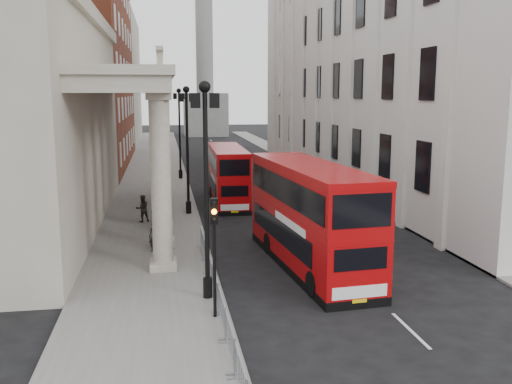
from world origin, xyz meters
TOP-DOWN VIEW (x-y plane):
  - ground at (0.00, 0.00)m, footprint 260.00×260.00m
  - sidewalk_west at (-3.00, 30.00)m, footprint 6.00×140.00m
  - sidewalk_east at (13.50, 30.00)m, footprint 3.00×140.00m
  - kerb at (-0.05, 30.00)m, footprint 0.20×140.00m
  - portico_building at (-10.50, 18.00)m, footprint 9.00×28.00m
  - brick_building at (-10.50, 48.00)m, footprint 9.00×32.00m
  - west_building_far at (-10.50, 80.00)m, footprint 9.00×30.00m
  - east_building at (16.00, 32.00)m, footprint 8.00×55.00m
  - monument_column at (6.00, 92.00)m, footprint 8.00×8.00m
  - lamp_post_south at (-0.60, 4.00)m, footprint 1.05×0.44m
  - lamp_post_mid at (-0.60, 20.00)m, footprint 1.05×0.44m
  - lamp_post_north at (-0.60, 36.00)m, footprint 1.05×0.44m
  - traffic_light at (-0.50, 1.98)m, footprint 0.28×0.33m
  - crowd_barriers at (-0.35, 2.23)m, footprint 0.50×18.75m
  - bus_near at (4.41, 7.61)m, footprint 3.67×11.31m
  - bus_far at (2.47, 23.91)m, footprint 2.44×9.50m
  - pedestrian_a at (-2.72, 10.90)m, footprint 0.63×0.49m
  - pedestrian_b at (-3.53, 17.89)m, footprint 0.98×0.87m
  - pedestrian_c at (-2.58, 17.85)m, footprint 0.98×0.83m

SIDE VIEW (x-z plane):
  - ground at x=0.00m, z-range 0.00..0.00m
  - sidewalk_west at x=-3.00m, z-range 0.00..0.12m
  - sidewalk_east at x=13.50m, z-range 0.00..0.12m
  - kerb at x=-0.05m, z-range 0.00..0.14m
  - crowd_barriers at x=-0.35m, z-range 0.12..1.22m
  - pedestrian_a at x=-2.72m, z-range 0.12..1.64m
  - pedestrian_b at x=-3.53m, z-range 0.12..1.81m
  - pedestrian_c at x=-2.58m, z-range 0.12..1.83m
  - bus_far at x=2.47m, z-range 0.09..4.18m
  - bus_near at x=4.41m, z-range 0.11..4.91m
  - traffic_light at x=-0.50m, z-range 0.96..5.26m
  - lamp_post_south at x=-0.60m, z-range 0.75..9.07m
  - lamp_post_mid at x=-0.60m, z-range 0.75..9.07m
  - lamp_post_north at x=-0.60m, z-range 0.75..9.07m
  - portico_building at x=-10.50m, z-range 0.00..12.00m
  - west_building_far at x=-10.50m, z-range 0.00..20.00m
  - brick_building at x=-10.50m, z-range 0.00..22.00m
  - east_building at x=16.00m, z-range 0.00..25.00m
  - monument_column at x=6.00m, z-range -11.12..43.08m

